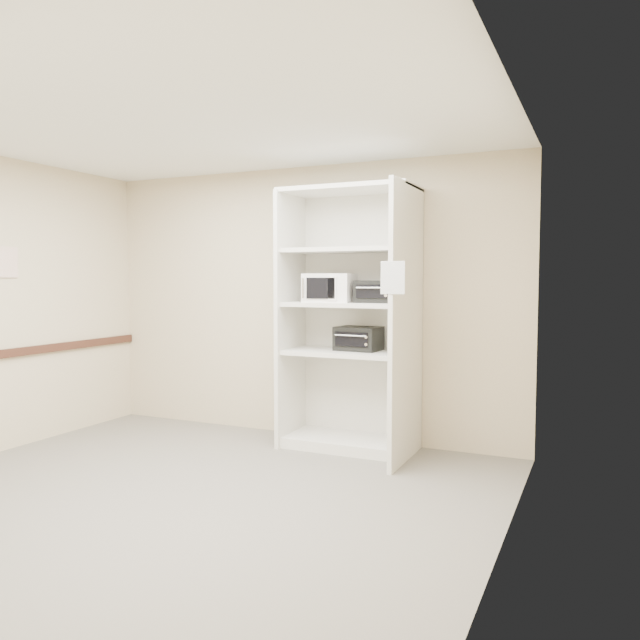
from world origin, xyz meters
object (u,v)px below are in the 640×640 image
at_px(shelving_unit, 354,328).
at_px(toaster_oven_lower, 359,339).
at_px(toaster_oven_upper, 376,292).
at_px(microwave, 330,288).

height_order(shelving_unit, toaster_oven_lower, shelving_unit).
bearing_deg(shelving_unit, toaster_oven_upper, -2.73).
xyz_separation_m(microwave, toaster_oven_upper, (0.43, 0.05, -0.03)).
bearing_deg(toaster_oven_upper, shelving_unit, 174.20).
distance_m(microwave, toaster_oven_lower, 0.54).
height_order(microwave, toaster_oven_upper, microwave).
relative_size(microwave, toaster_oven_lower, 1.11).
relative_size(shelving_unit, toaster_oven_upper, 6.94).
height_order(microwave, toaster_oven_lower, microwave).
bearing_deg(toaster_oven_upper, toaster_oven_lower, 157.81).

